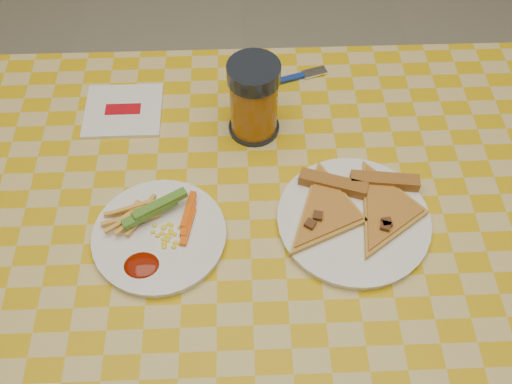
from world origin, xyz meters
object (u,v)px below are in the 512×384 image
plate_right (353,221)px  drink_glass (254,100)px  table (251,262)px  plate_left (160,237)px

plate_right → drink_glass: bearing=126.0°
table → plate_right: bearing=8.2°
plate_left → plate_right: 0.30m
plate_left → plate_right: bearing=3.5°
plate_right → drink_glass: size_ratio=1.61×
table → plate_left: bearing=177.9°
table → drink_glass: (0.01, 0.23, 0.14)m
plate_left → plate_right: (0.30, 0.02, 0.00)m
plate_left → table: bearing=-2.1°
table → drink_glass: size_ratio=8.82×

